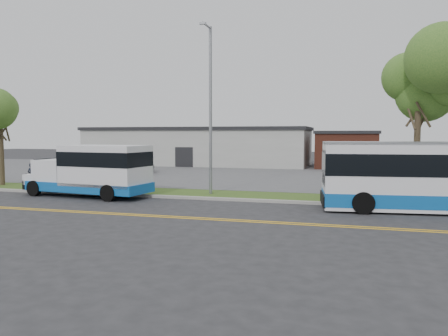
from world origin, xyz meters
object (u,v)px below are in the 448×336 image
(streetlight_near, at_px, (210,104))
(parked_car_b, at_px, (137,165))
(parked_car_a, at_px, (95,164))
(tree_west, at_px, (0,111))
(shuttle_bus, at_px, (95,169))
(pedestrian, at_px, (32,176))
(tree_east, at_px, (419,81))

(streetlight_near, bearing_deg, parked_car_b, 133.64)
(parked_car_a, bearing_deg, tree_west, -111.35)
(streetlight_near, height_order, shuttle_bus, streetlight_near)
(parked_car_a, bearing_deg, shuttle_bus, -76.63)
(shuttle_bus, relative_size, pedestrian, 4.74)
(tree_west, distance_m, shuttle_bus, 9.90)
(tree_east, height_order, pedestrian, tree_east)
(streetlight_near, height_order, parked_car_a, streetlight_near)
(tree_east, relative_size, parked_car_b, 1.62)
(tree_west, xyz_separation_m, pedestrian, (3.48, -1.30, -4.19))
(parked_car_a, relative_size, parked_car_b, 0.91)
(tree_east, height_order, shuttle_bus, tree_east)
(tree_east, distance_m, parked_car_a, 28.21)
(parked_car_b, bearing_deg, shuttle_bus, -84.24)
(parked_car_b, bearing_deg, parked_car_a, 160.77)
(streetlight_near, bearing_deg, shuttle_bus, -160.19)
(shuttle_bus, bearing_deg, tree_west, 170.30)
(pedestrian, height_order, parked_car_a, pedestrian)
(tree_west, bearing_deg, pedestrian, -20.47)
(streetlight_near, xyz_separation_m, pedestrian, (-11.52, -0.83, -4.30))
(tree_west, bearing_deg, parked_car_b, 63.18)
(pedestrian, height_order, parked_car_b, pedestrian)
(shuttle_bus, bearing_deg, parked_car_b, 113.93)
(shuttle_bus, height_order, pedestrian, shuttle_bus)
(tree_west, height_order, parked_car_b, tree_west)
(tree_east, bearing_deg, parked_car_a, 156.98)
(parked_car_b, bearing_deg, tree_east, -36.82)
(streetlight_near, height_order, parked_car_b, streetlight_near)
(tree_west, distance_m, pedestrian, 5.60)
(tree_east, relative_size, shuttle_bus, 1.06)
(tree_east, xyz_separation_m, shuttle_bus, (-17.16, -2.49, -4.64))
(streetlight_near, height_order, pedestrian, streetlight_near)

